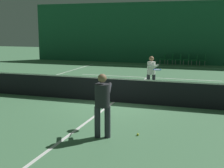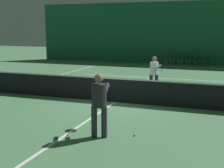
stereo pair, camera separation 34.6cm
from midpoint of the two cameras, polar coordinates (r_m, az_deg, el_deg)
The scene contains 15 objects.
ground_plane at distance 12.15m, azimuth -0.46°, elevation -3.32°, with size 60.00×60.00×0.00m, color #4C7F56.
backdrop_curtain at distance 25.26m, azimuth 9.60°, elevation 9.17°, with size 23.00×0.12×4.87m.
court_line_baseline_far at distance 23.58m, azimuth 8.74°, elevation 3.19°, with size 11.00×0.10×0.00m.
court_line_service_far at distance 18.22m, azimuth 5.92°, elevation 1.20°, with size 8.25×0.10×0.00m.
court_line_centre at distance 12.15m, azimuth -0.46°, elevation -3.31°, with size 0.10×12.80×0.00m.
tennis_net at distance 12.04m, azimuth -0.46°, elevation -0.95°, with size 12.00×0.10×1.07m.
player_near at distance 8.11m, azimuth -2.97°, elevation -3.04°, with size 0.67×1.41×1.69m.
player_far at distance 14.04m, azimuth 6.53°, elevation 2.34°, with size 0.88×1.34×1.60m.
courtside_chair_0 at distance 24.84m, azimuth 8.99°, elevation 4.66°, with size 0.44×0.44×0.84m.
courtside_chair_1 at distance 24.76m, azimuth 10.37°, elevation 4.60°, with size 0.44×0.44×0.84m.
courtside_chair_2 at distance 24.68m, azimuth 11.77°, elevation 4.54°, with size 0.44×0.44×0.84m.
courtside_chair_3 at distance 24.63m, azimuth 13.17°, elevation 4.47°, with size 0.44×0.44×0.84m.
courtside_chair_4 at distance 24.58m, azimuth 14.58°, elevation 4.40°, with size 0.44×0.44×0.84m.
courtside_chair_5 at distance 24.56m, azimuth 16.00°, elevation 4.33°, with size 0.44×0.44×0.84m.
tennis_ball at distance 8.46m, azimuth 3.56°, elevation -9.21°, with size 0.07×0.07×0.07m.
Camera 1 is at (3.58, -11.26, 2.85)m, focal length 50.00 mm.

